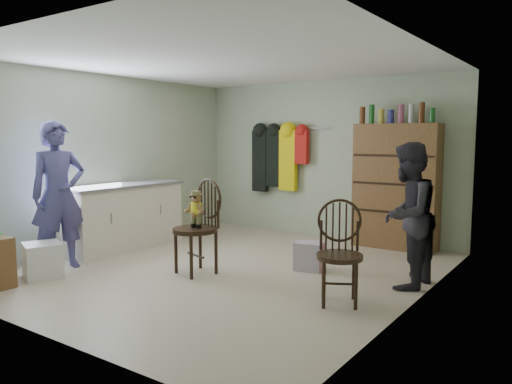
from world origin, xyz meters
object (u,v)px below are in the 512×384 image
Objects in this scene: counter at (123,216)px; chair_far at (339,248)px; dresser at (396,185)px; chair_front at (199,219)px.

counter is 3.59m from chair_far.
counter is at bearing -144.31° from dresser.
chair_front is at bearing -10.91° from counter.
chair_far is 2.70m from dresser.
dresser is (-0.38, 2.65, 0.37)m from chair_far.
dresser is (1.44, 2.64, 0.27)m from chair_front.
chair_front is at bearing 151.96° from chair_far.
dresser reaches higher than chair_front.
chair_front reaches higher than counter.
counter is 1.84× the size of chair_far.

